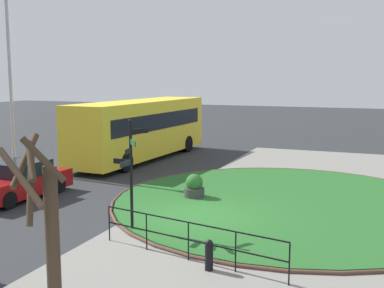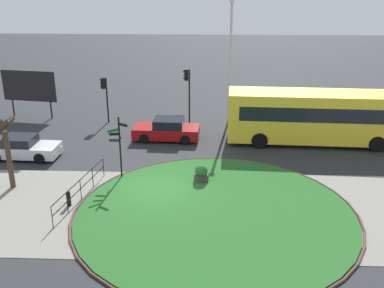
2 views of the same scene
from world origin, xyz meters
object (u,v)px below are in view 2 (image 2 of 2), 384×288
Objects in this scene: signpost_directional at (119,143)px; bus_yellow at (316,116)px; street_tree_bare at (7,151)px; car_far_lane at (23,148)px; billboard_left at (29,87)px; planter_near_signpost at (201,174)px; bollard_foreground at (69,198)px; car_trailing at (167,130)px; traffic_light_far at (187,84)px; traffic_light_near at (104,90)px; lamppost_tall at (230,59)px.

signpost_directional is 0.31× the size of bus_yellow.
street_tree_bare is (-5.37, -1.26, -0.04)m from signpost_directional.
car_far_lane is 1.02× the size of billboard_left.
planter_near_signpost is at bearing -136.83° from bus_yellow.
car_trailing is at bearing 67.66° from bollard_foreground.
billboard_left is (-8.65, 10.48, 0.35)m from signpost_directional.
planter_near_signpost is (12.93, -10.80, -1.89)m from billboard_left.
street_tree_bare reaches higher than signpost_directional.
car_trailing is at bearing 110.49° from planter_near_signpost.
bus_yellow is at bearing -4.96° from billboard_left.
traffic_light_far is 10.18m from planter_near_signpost.
signpost_directional is at bearing -150.53° from bus_yellow.
car_far_lane is (-6.28, 2.61, -1.38)m from signpost_directional.
traffic_light_far is 4.02× the size of planter_near_signpost.
street_tree_bare is at bearing -174.41° from planter_near_signpost.
traffic_light_far is 11.78m from billboard_left.
car_far_lane is 7.91m from traffic_light_near.
billboard_left reaches higher than traffic_light_near.
traffic_light_far is (1.17, 3.48, 2.21)m from car_trailing.
bollard_foreground is 0.22× the size of street_tree_bare.
car_far_lane is at bearing 157.45° from signpost_directional.
car_far_lane is at bearing 164.50° from planter_near_signpost.
bollard_foreground is 0.09× the size of lamppost_tall.
lamppost_tall is (6.06, 10.02, 2.59)m from signpost_directional.
lamppost_tall reaches higher than car_trailing.
traffic_light_far reaches higher than traffic_light_near.
billboard_left is (-10.56, 4.47, 1.68)m from car_trailing.
traffic_light_far is 1.08× the size of street_tree_bare.
signpost_directional is 12.73m from bus_yellow.
signpost_directional reaches higher than planter_near_signpost.
lamppost_tall is (7.92, 13.17, 4.18)m from bollard_foreground.
bollard_foreground is at bearing -155.20° from planter_near_signpost.
bollard_foreground is 0.18× the size of car_far_lane.
bus_yellow is 9.41m from planter_near_signpost.
bollard_foreground is at bearing 63.61° from traffic_light_far.
bollard_foreground is 0.19× the size of billboard_left.
bus_yellow is 2.84× the size of traffic_light_far.
car_far_lane is 10.95m from planter_near_signpost.
lamppost_tall is at bearing -133.32° from car_trailing.
street_tree_bare is (-11.43, -11.28, -2.64)m from lamppost_tall.
car_far_lane is 4.35× the size of planter_near_signpost.
bus_yellow is (11.37, 5.72, -0.22)m from signpost_directional.
car_trailing is at bearing -14.52° from billboard_left.
bus_yellow is at bearing 22.65° from street_tree_bare.
billboard_left is (-11.73, 0.99, -0.53)m from traffic_light_far.
planter_near_signpost is at bearing -99.81° from lamppost_tall.
bollard_foreground is 0.18× the size of car_trailing.
signpost_directional reaches higher than bus_yellow.
car_far_lane is 11.84m from traffic_light_far.
bus_yellow is at bearing 165.69° from traffic_light_near.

